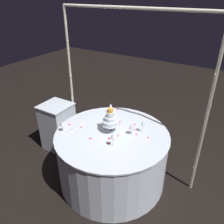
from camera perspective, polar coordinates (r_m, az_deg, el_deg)
The scene contains 28 objects.
ground_plane at distance 3.32m, azimuth -0.00°, elevation -16.31°, with size 12.00×12.00×0.00m, color black.
decorative_arch at distance 2.86m, azimuth 4.42°, elevation 9.74°, with size 2.02×0.06×2.18m.
main_table at distance 3.06m, azimuth -0.00°, elevation -11.31°, with size 1.44×1.44×0.75m.
side_table at distance 3.76m, azimuth -13.48°, elevation -3.55°, with size 0.44×0.44×0.77m.
tiered_cake at distance 2.80m, azimuth -0.42°, elevation -2.04°, with size 0.22×0.22×0.32m.
wine_glass_0 at distance 2.78m, azimuth 4.98°, elevation -3.78°, with size 0.07×0.07×0.14m.
wine_glass_1 at distance 2.83m, azimuth 7.86°, elevation -2.90°, with size 0.06×0.06×0.17m.
wine_glass_2 at distance 2.89m, azimuth -12.50°, elevation -3.00°, with size 0.06×0.06×0.15m.
wine_glass_3 at distance 2.56m, azimuth 0.21°, elevation -6.15°, with size 0.06×0.06×0.18m.
wine_glass_4 at distance 3.25m, azimuth -0.34°, elevation 1.47°, with size 0.06×0.06×0.15m.
cake_knife at distance 3.01m, azimuth -8.82°, elevation -3.59°, with size 0.05×0.30×0.01m.
rose_petal_0 at distance 2.66m, azimuth -0.91°, elevation -7.97°, with size 0.04×0.03×0.00m, color #E02D47.
rose_petal_1 at distance 2.97m, azimuth 5.30°, elevation -3.81°, with size 0.04×0.03×0.00m, color #E02D47.
rose_petal_2 at distance 2.74m, azimuth -0.78°, elevation -6.77°, with size 0.03×0.02×0.00m, color #E02D47.
rose_petal_3 at distance 3.07m, azimuth -10.69°, elevation -3.14°, with size 0.04×0.03×0.00m, color #E02D47.
rose_petal_4 at distance 2.76m, azimuth -5.47°, elevation -6.69°, with size 0.04×0.03×0.00m, color #E02D47.
rose_petal_5 at distance 2.80m, azimuth 9.15°, elevation -6.38°, with size 0.03×0.02×0.00m, color #E02D47.
rose_petal_6 at distance 3.02m, azimuth 1.70°, elevation -3.10°, with size 0.04×0.03×0.00m, color #E02D47.
rose_petal_7 at distance 2.81m, azimuth 1.64°, elevation -5.78°, with size 0.03×0.02×0.00m, color #E02D47.
rose_petal_8 at distance 2.92m, azimuth 5.64°, elevation -4.46°, with size 0.03×0.02×0.00m, color #E02D47.
rose_petal_9 at distance 2.75m, azimuth -0.78°, elevation -6.60°, with size 0.03×0.02×0.00m, color #E02D47.
rose_petal_10 at distance 2.98m, azimuth -2.55°, elevation -3.58°, with size 0.03×0.02×0.00m, color #E02D47.
rose_petal_11 at distance 3.03m, azimuth 5.80°, elevation -3.19°, with size 0.03×0.02×0.00m, color #E02D47.
rose_petal_12 at distance 2.99m, azimuth -7.79°, elevation -3.76°, with size 0.03×0.02×0.00m, color #E02D47.
rose_petal_13 at distance 3.08m, azimuth 2.03°, elevation -2.47°, with size 0.03×0.02×0.00m, color #E02D47.
rose_petal_14 at distance 2.84m, azimuth 6.20°, elevation -5.61°, with size 0.03×0.02×0.00m, color #E02D47.
rose_petal_15 at distance 3.39m, azimuth 1.39°, elevation 0.62°, with size 0.04×0.03×0.00m, color #E02D47.
rose_petal_16 at distance 2.79m, azimuth 1.35°, elevation -6.13°, with size 0.02×0.02×0.00m, color #E02D47.
Camera 1 is at (1.24, -2.00, 2.34)m, focal length 36.21 mm.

